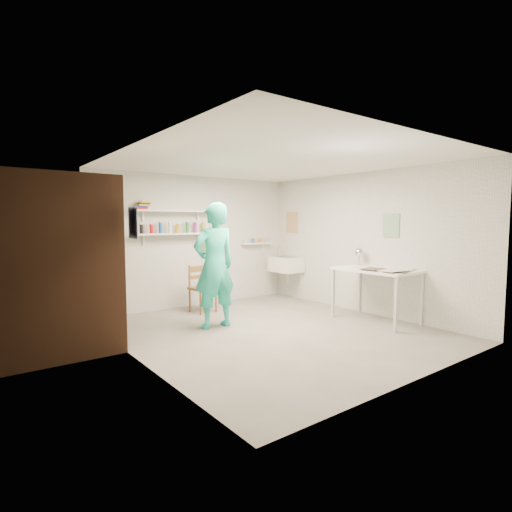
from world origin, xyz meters
TOP-DOWN VIEW (x-y plane):
  - floor at (0.00, 0.00)m, footprint 4.00×4.50m
  - ceiling at (0.00, 0.00)m, footprint 4.00×4.50m
  - wall_back at (0.00, 2.26)m, footprint 4.00×0.02m
  - wall_front at (0.00, -2.26)m, footprint 4.00×0.02m
  - wall_left at (-2.01, 0.00)m, footprint 0.02×4.50m
  - wall_right at (2.01, 0.00)m, footprint 0.02×4.50m
  - doorway_recess at (-1.99, 1.05)m, footprint 0.02×0.90m
  - corridor_box at (-2.70, 1.05)m, footprint 1.40×1.50m
  - door_lintel at (-1.97, 1.05)m, footprint 0.06×1.05m
  - door_jamb_near at (-1.97, 0.55)m, footprint 0.06×0.10m
  - door_jamb_far at (-1.97, 1.55)m, footprint 0.06×0.10m
  - shelf_lower at (-0.50, 2.13)m, footprint 1.50×0.22m
  - shelf_upper at (-0.50, 2.13)m, footprint 1.50×0.22m
  - ledge_shelf at (1.35, 2.17)m, footprint 0.70×0.14m
  - poster_left at (-1.99, 0.05)m, footprint 0.01×0.28m
  - poster_right_a at (1.99, 1.80)m, footprint 0.01×0.34m
  - poster_right_b at (1.99, -0.55)m, footprint 0.01×0.30m
  - belfast_sink at (1.75, 1.70)m, footprint 0.48×0.60m
  - man at (-0.56, 0.67)m, footprint 0.67×0.44m
  - wall_clock at (-0.57, 0.89)m, footprint 0.33×0.04m
  - wooden_chair at (-0.21, 1.64)m, footprint 0.43×0.42m
  - work_table at (1.64, -0.55)m, footprint 0.75×1.24m
  - desk_lamp at (1.85, -0.05)m, footprint 0.16×0.16m
  - spray_cans at (-0.50, 2.13)m, footprint 1.29×0.06m
  - book_stack at (-1.06, 2.13)m, footprint 0.26×0.14m
  - ledge_pots at (1.35, 2.17)m, footprint 0.48×0.07m
  - papers at (1.64, -0.55)m, footprint 0.30×0.22m

SIDE VIEW (x-z plane):
  - floor at x=0.00m, z-range -0.02..0.00m
  - work_table at x=1.64m, z-range 0.00..0.83m
  - wooden_chair at x=-0.21m, z-range 0.00..0.84m
  - belfast_sink at x=1.75m, z-range 0.55..0.85m
  - papers at x=1.64m, z-range 0.83..0.86m
  - man at x=-0.56m, z-range 0.00..1.84m
  - doorway_recess at x=-1.99m, z-range 0.00..2.00m
  - door_jamb_near at x=-1.97m, z-range 0.00..2.00m
  - door_jamb_far at x=-1.97m, z-range 0.00..2.00m
  - desk_lamp at x=1.85m, z-range 0.97..1.13m
  - corridor_box at x=-2.70m, z-range 0.00..2.10m
  - ledge_shelf at x=1.35m, z-range 1.11..1.14m
  - ledge_pots at x=1.35m, z-range 1.14..1.22m
  - wall_back at x=0.00m, z-range 0.00..2.40m
  - wall_front at x=0.00m, z-range 0.00..2.40m
  - wall_left at x=-2.01m, z-range 0.00..2.40m
  - wall_right at x=2.01m, z-range 0.00..2.40m
  - wall_clock at x=-0.57m, z-range 1.06..1.39m
  - shelf_lower at x=-0.50m, z-range 1.34..1.36m
  - spray_cans at x=-0.50m, z-range 1.36..1.53m
  - poster_right_b at x=1.99m, z-range 1.31..1.69m
  - poster_left at x=-1.99m, z-range 1.37..1.73m
  - poster_right_a at x=1.99m, z-range 1.34..1.76m
  - shelf_upper at x=-0.50m, z-range 1.74..1.76m
  - book_stack at x=-1.06m, z-range 1.76..1.91m
  - door_lintel at x=-1.97m, z-range 2.00..2.10m
  - ceiling at x=0.00m, z-range 2.40..2.42m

